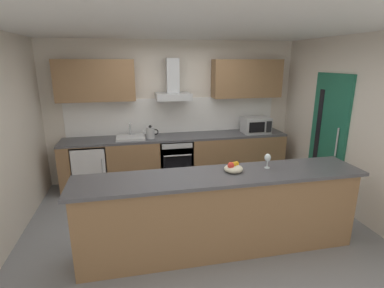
% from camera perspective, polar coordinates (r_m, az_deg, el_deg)
% --- Properties ---
extents(ground, '(5.66, 4.63, 0.02)m').
position_cam_1_polar(ground, '(4.39, 0.48, -14.90)').
color(ground, gray).
extents(ceiling, '(5.66, 4.63, 0.02)m').
position_cam_1_polar(ceiling, '(3.79, 0.57, 21.52)').
color(ceiling, white).
extents(wall_back, '(5.66, 0.12, 2.60)m').
position_cam_1_polar(wall_back, '(5.70, -3.56, 6.37)').
color(wall_back, silver).
rests_on(wall_back, ground).
extents(wall_right, '(0.12, 4.63, 2.60)m').
position_cam_1_polar(wall_right, '(4.97, 28.58, 3.06)').
color(wall_right, silver).
rests_on(wall_right, ground).
extents(backsplash_tile, '(3.96, 0.02, 0.66)m').
position_cam_1_polar(backsplash_tile, '(5.64, -3.44, 5.56)').
color(backsplash_tile, white).
extents(counter_back, '(4.10, 0.60, 0.90)m').
position_cam_1_polar(counter_back, '(5.54, -2.83, -2.97)').
color(counter_back, olive).
rests_on(counter_back, ground).
extents(counter_island, '(3.36, 0.64, 0.99)m').
position_cam_1_polar(counter_island, '(3.59, 5.51, -13.13)').
color(counter_island, olive).
rests_on(counter_island, ground).
extents(upper_cabinets, '(4.05, 0.32, 0.70)m').
position_cam_1_polar(upper_cabinets, '(5.40, -3.30, 12.38)').
color(upper_cabinets, olive).
extents(side_door, '(0.08, 0.85, 2.05)m').
position_cam_1_polar(side_door, '(5.29, 24.80, 1.16)').
color(side_door, '#1E664C').
rests_on(side_door, ground).
extents(oven, '(0.60, 0.62, 0.80)m').
position_cam_1_polar(oven, '(5.50, -3.29, -2.99)').
color(oven, slate).
rests_on(oven, ground).
extents(refrigerator, '(0.58, 0.60, 0.85)m').
position_cam_1_polar(refrigerator, '(5.51, -18.97, -4.23)').
color(refrigerator, white).
rests_on(refrigerator, ground).
extents(microwave, '(0.50, 0.38, 0.30)m').
position_cam_1_polar(microwave, '(5.75, 12.28, 3.60)').
color(microwave, '#B7BABC').
rests_on(microwave, counter_back).
extents(sink, '(0.50, 0.40, 0.26)m').
position_cam_1_polar(sink, '(5.33, -11.83, 1.31)').
color(sink, silver).
rests_on(sink, counter_back).
extents(kettle, '(0.29, 0.15, 0.24)m').
position_cam_1_polar(kettle, '(5.28, -8.06, 2.21)').
color(kettle, '#B7BABC').
rests_on(kettle, counter_back).
extents(range_hood, '(0.62, 0.45, 0.72)m').
position_cam_1_polar(range_hood, '(5.36, -3.73, 11.02)').
color(range_hood, '#B7BABC').
extents(wine_glass, '(0.08, 0.08, 0.18)m').
position_cam_1_polar(wine_glass, '(3.63, 14.46, -2.68)').
color(wine_glass, silver).
rests_on(wine_glass, counter_island).
extents(fruit_bowl, '(0.22, 0.22, 0.13)m').
position_cam_1_polar(fruit_bowl, '(3.46, 8.02, -4.62)').
color(fruit_bowl, beige).
rests_on(fruit_bowl, counter_island).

